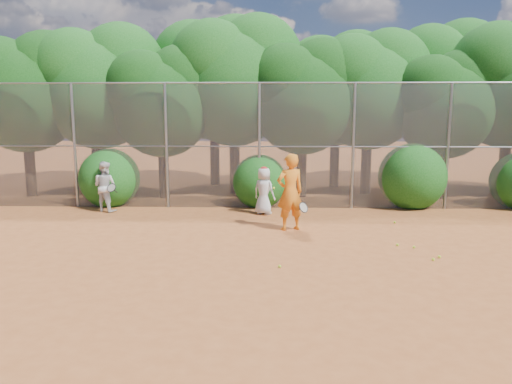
{
  "coord_description": "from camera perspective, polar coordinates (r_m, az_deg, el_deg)",
  "views": [
    {
      "loc": [
        -0.63,
        -10.01,
        3.18
      ],
      "look_at": [
        -1.0,
        2.5,
        1.1
      ],
      "focal_mm": 35.0,
      "sensor_mm": 36.0,
      "label": 1
    }
  ],
  "objects": [
    {
      "name": "bush_1",
      "position": [
        16.47,
        0.4,
        1.48
      ],
      "size": [
        1.8,
        1.8,
        1.8
      ],
      "primitive_type": "sphere",
      "color": "#134F14",
      "rests_on": "ground"
    },
    {
      "name": "bush_2",
      "position": [
        17.08,
        17.43,
        2.01
      ],
      "size": [
        2.2,
        2.2,
        2.2
      ],
      "primitive_type": "sphere",
      "color": "#134F14",
      "rests_on": "ground"
    },
    {
      "name": "tree_6",
      "position": [
        19.07,
        20.92,
        9.7
      ],
      "size": [
        3.86,
        3.36,
        5.29
      ],
      "color": "black",
      "rests_on": "ground"
    },
    {
      "name": "tree_9",
      "position": [
        22.12,
        -18.0,
        11.99
      ],
      "size": [
        4.83,
        4.2,
        6.62
      ],
      "color": "black",
      "rests_on": "ground"
    },
    {
      "name": "tree_10",
      "position": [
        21.23,
        -4.66,
        13.32
      ],
      "size": [
        5.15,
        4.48,
        7.06
      ],
      "color": "black",
      "rests_on": "ground"
    },
    {
      "name": "tree_5",
      "position": [
        19.42,
        12.92,
        11.77
      ],
      "size": [
        4.51,
        3.92,
        6.17
      ],
      "color": "black",
      "rests_on": "ground"
    },
    {
      "name": "bush_0",
      "position": [
        17.31,
        -16.4,
        1.82
      ],
      "size": [
        2.0,
        2.0,
        2.0
      ],
      "primitive_type": "sphere",
      "color": "#134F14",
      "rests_on": "ground"
    },
    {
      "name": "player_teen",
      "position": [
        15.16,
        0.91,
        0.15
      ],
      "size": [
        0.84,
        0.76,
        1.48
      ],
      "rotation": [
        0.0,
        0.0,
        2.61
      ],
      "color": "silver",
      "rests_on": "ground"
    },
    {
      "name": "ball_3",
      "position": [
        12.15,
        17.61,
        -6.02
      ],
      "size": [
        0.07,
        0.07,
        0.07
      ],
      "primitive_type": "sphere",
      "color": "#C1E329",
      "rests_on": "ground"
    },
    {
      "name": "tree_7",
      "position": [
        20.6,
        27.24,
        11.48
      ],
      "size": [
        4.77,
        4.14,
        6.53
      ],
      "color": "black",
      "rests_on": "ground"
    },
    {
      "name": "ball_0",
      "position": [
        11.56,
        20.22,
        -6.96
      ],
      "size": [
        0.07,
        0.07,
        0.07
      ],
      "primitive_type": "sphere",
      "color": "#C1E329",
      "rests_on": "ground"
    },
    {
      "name": "tree_1",
      "position": [
        19.62,
        -17.45,
        11.89
      ],
      "size": [
        4.64,
        4.03,
        6.35
      ],
      "color": "black",
      "rests_on": "ground"
    },
    {
      "name": "tree_4",
      "position": [
        18.29,
        5.52,
        11.21
      ],
      "size": [
        4.19,
        3.64,
        5.73
      ],
      "color": "black",
      "rests_on": "ground"
    },
    {
      "name": "ball_2",
      "position": [
        11.32,
        19.6,
        -7.27
      ],
      "size": [
        0.07,
        0.07,
        0.07
      ],
      "primitive_type": "sphere",
      "color": "#C1E329",
      "rests_on": "ground"
    },
    {
      "name": "ground",
      "position": [
        10.52,
        5.1,
        -8.2
      ],
      "size": [
        80.0,
        80.0,
        0.0
      ],
      "primitive_type": "plane",
      "color": "#A25324",
      "rests_on": "ground"
    },
    {
      "name": "tree_12",
      "position": [
        22.47,
        20.87,
        12.24
      ],
      "size": [
        5.02,
        4.37,
        6.88
      ],
      "color": "black",
      "rests_on": "ground"
    },
    {
      "name": "tree_2",
      "position": [
        18.25,
        -10.56,
        10.55
      ],
      "size": [
        3.99,
        3.47,
        5.47
      ],
      "color": "black",
      "rests_on": "ground"
    },
    {
      "name": "tree_0",
      "position": [
        20.1,
        -24.78,
        10.74
      ],
      "size": [
        4.38,
        3.81,
        6.0
      ],
      "color": "black",
      "rests_on": "ground"
    },
    {
      "name": "ball_5",
      "position": [
        14.62,
        15.56,
        -3.34
      ],
      "size": [
        0.07,
        0.07,
        0.07
      ],
      "primitive_type": "sphere",
      "color": "#C1E329",
      "rests_on": "ground"
    },
    {
      "name": "tree_3",
      "position": [
        18.93,
        -2.32,
        13.12
      ],
      "size": [
        4.89,
        4.26,
        6.7
      ],
      "color": "black",
      "rests_on": "ground"
    },
    {
      "name": "tree_11",
      "position": [
        20.84,
        9.32,
        12.03
      ],
      "size": [
        4.64,
        4.03,
        6.35
      ],
      "color": "black",
      "rests_on": "ground"
    },
    {
      "name": "player_white",
      "position": [
        16.3,
        -16.88,
        0.6
      ],
      "size": [
        0.94,
        0.85,
        1.58
      ],
      "rotation": [
        0.0,
        0.0,
        2.77
      ],
      "color": "silver",
      "rests_on": "ground"
    },
    {
      "name": "fence_back",
      "position": [
        16.05,
        3.53,
        5.4
      ],
      "size": [
        20.05,
        0.09,
        4.03
      ],
      "color": "gray",
      "rests_on": "ground"
    },
    {
      "name": "ball_1",
      "position": [
        12.24,
        15.87,
        -5.83
      ],
      "size": [
        0.07,
        0.07,
        0.07
      ],
      "primitive_type": "sphere",
      "color": "#C1E329",
      "rests_on": "ground"
    },
    {
      "name": "player_yellow",
      "position": [
        13.19,
        3.91,
        -0.02
      ],
      "size": [
        0.95,
        0.73,
        2.04
      ],
      "rotation": [
        0.0,
        0.0,
        3.52
      ],
      "color": "orange",
      "rests_on": "ground"
    },
    {
      "name": "ball_4",
      "position": [
        10.23,
        2.72,
        -8.48
      ],
      "size": [
        0.07,
        0.07,
        0.07
      ],
      "primitive_type": "sphere",
      "color": "#C1E329",
      "rests_on": "ground"
    }
  ]
}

